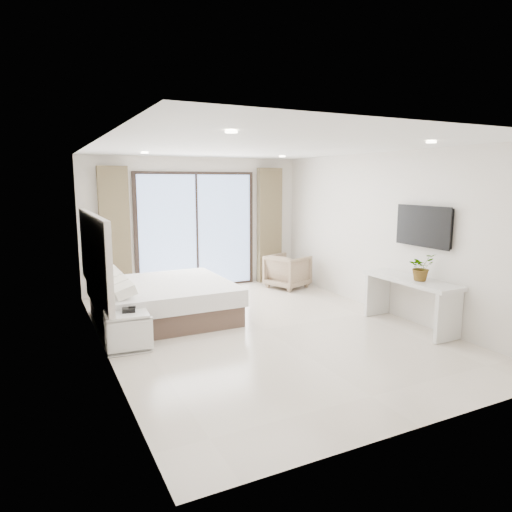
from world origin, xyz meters
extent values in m
plane|color=beige|center=(0.00, 0.00, 0.00)|extent=(6.20, 6.20, 0.00)
cube|color=silver|center=(0.00, 3.10, 1.35)|extent=(4.60, 0.02, 2.70)
cube|color=silver|center=(0.00, -3.10, 1.35)|extent=(4.60, 0.02, 2.70)
cube|color=silver|center=(-2.30, 0.00, 1.35)|extent=(0.02, 6.20, 2.70)
cube|color=silver|center=(2.30, 0.00, 1.35)|extent=(0.02, 6.20, 2.70)
cube|color=white|center=(0.00, 0.00, 2.70)|extent=(4.60, 6.20, 0.02)
cube|color=beige|center=(-2.25, 1.22, 1.15)|extent=(0.08, 3.00, 1.20)
cube|color=black|center=(2.25, -0.88, 1.55)|extent=(0.06, 1.00, 0.58)
cube|color=black|center=(2.21, -0.88, 1.55)|extent=(0.02, 1.04, 0.62)
cube|color=black|center=(0.00, 3.07, 1.20)|extent=(2.56, 0.04, 2.42)
cube|color=#92B1EA|center=(0.00, 3.04, 1.20)|extent=(2.40, 0.01, 2.30)
cube|color=brown|center=(-1.65, 2.96, 1.25)|extent=(0.55, 0.14, 2.50)
cube|color=brown|center=(1.65, 2.96, 1.25)|extent=(0.55, 0.14, 2.50)
cylinder|color=white|center=(-1.30, -1.80, 2.68)|extent=(0.12, 0.12, 0.02)
cylinder|color=white|center=(1.30, -1.80, 2.68)|extent=(0.12, 0.12, 0.02)
cylinder|color=white|center=(-1.30, 1.80, 2.68)|extent=(0.12, 0.12, 0.02)
cylinder|color=white|center=(1.30, 1.80, 2.68)|extent=(0.12, 0.12, 0.02)
cube|color=brown|center=(-1.23, 1.22, 0.16)|extent=(2.04, 1.94, 0.33)
cube|color=white|center=(-1.23, 1.22, 0.46)|extent=(2.12, 2.02, 0.27)
cube|color=white|center=(-1.95, 0.55, 0.66)|extent=(0.28, 0.41, 0.14)
cube|color=white|center=(-1.95, 0.99, 0.66)|extent=(0.28, 0.41, 0.14)
cube|color=white|center=(-1.95, 1.44, 0.66)|extent=(0.28, 0.41, 0.14)
cube|color=white|center=(-1.95, 1.88, 0.66)|extent=(0.28, 0.41, 0.14)
cube|color=silver|center=(-2.02, 0.06, 0.48)|extent=(0.58, 0.49, 0.05)
cube|color=silver|center=(-2.02, 0.06, 0.03)|extent=(0.58, 0.49, 0.05)
cube|color=silver|center=(-2.02, -0.14, 0.25)|extent=(0.55, 0.09, 0.45)
cube|color=silver|center=(-2.02, 0.26, 0.25)|extent=(0.55, 0.09, 0.45)
cube|color=black|center=(-1.98, 0.10, 0.53)|extent=(0.19, 0.16, 0.06)
cube|color=silver|center=(2.04, -0.88, 0.74)|extent=(0.50, 1.61, 0.06)
cube|color=silver|center=(2.04, -1.60, 0.35)|extent=(0.48, 0.06, 0.71)
cube|color=silver|center=(2.04, -0.15, 0.35)|extent=(0.48, 0.06, 0.71)
imported|color=#33662D|center=(2.04, -1.06, 0.93)|extent=(0.37, 0.41, 0.31)
imported|color=#9B8765|center=(1.71, 2.25, 0.38)|extent=(0.92, 0.95, 0.77)
camera|label=1|loc=(-3.06, -5.88, 2.22)|focal=32.00mm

